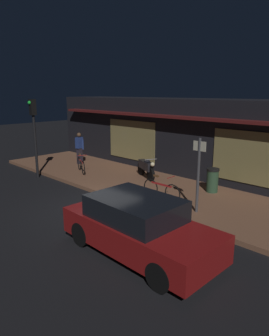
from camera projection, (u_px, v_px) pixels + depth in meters
ground_plane at (94, 209)px, 10.74m from camera, size 60.00×60.00×0.00m
sidewalk_slab at (152, 188)px, 12.79m from camera, size 18.00×4.00×0.15m
storefront_building at (200, 138)px, 14.72m from camera, size 18.00×3.30×3.60m
motorcycle at (146, 167)px, 13.86m from camera, size 1.60×0.88×0.97m
bicycle_parked at (161, 190)px, 11.16m from camera, size 1.66×0.42×0.91m
bicycle_extra at (81, 165)px, 14.93m from camera, size 1.53×0.74×0.91m
person_photographer at (79, 148)px, 16.56m from camera, size 0.62×0.41×1.67m
sign_post at (198, 171)px, 9.72m from camera, size 0.44×0.09×2.40m
trash_bin at (212, 180)px, 11.95m from camera, size 0.48×0.48×0.93m
traffic_light_pole at (34, 125)px, 14.03m from camera, size 0.24×0.33×3.60m
parked_car_near at (138, 226)px, 7.65m from camera, size 4.13×1.83×1.42m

